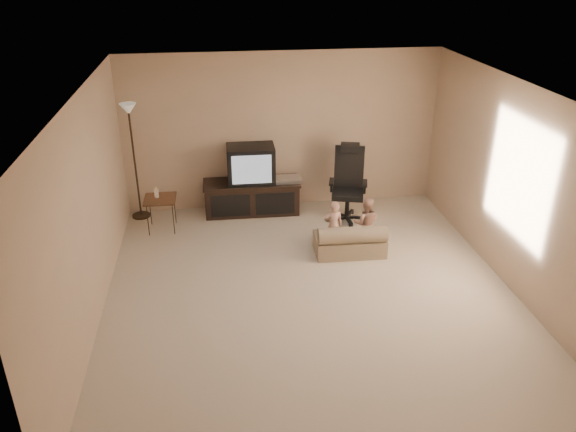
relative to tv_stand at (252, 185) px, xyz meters
name	(u,v)px	position (x,y,z in m)	size (l,w,h in m)	color
floor	(311,293)	(0.52, -2.49, -0.46)	(5.50, 5.50, 0.00)	beige
room_shell	(313,179)	(0.52, -2.49, 1.06)	(5.50, 5.50, 5.50)	silver
tv_stand	(252,185)	(0.00, 0.00, 0.00)	(1.56, 0.60, 1.11)	black
office_chair	(348,193)	(1.46, -0.45, -0.03)	(0.67, 0.70, 1.20)	black
side_table	(160,199)	(-1.41, -0.45, 0.04)	(0.47, 0.47, 0.70)	brown
floor_lamp	(131,136)	(-1.78, 0.06, 0.87)	(0.28, 0.28, 1.83)	#2F2215
child_sofa	(350,242)	(1.23, -1.59, -0.27)	(0.98, 0.58, 0.47)	gray
toddler_left	(333,226)	(1.02, -1.44, -0.09)	(0.27, 0.20, 0.75)	tan
toddler_right	(366,223)	(1.49, -1.43, -0.08)	(0.37, 0.20, 0.76)	tan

